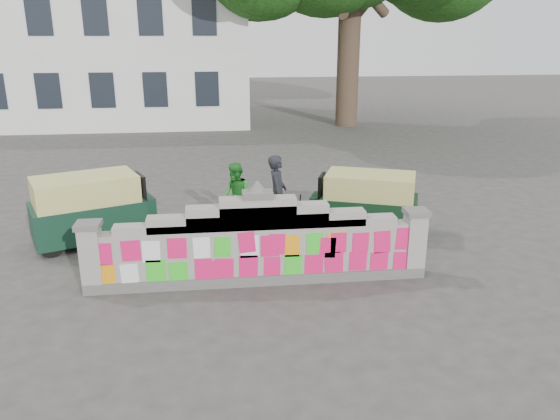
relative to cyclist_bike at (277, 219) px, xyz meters
The scene contains 8 objects.
ground 2.31m from the cyclist_bike, 105.72° to the right, with size 100.00×100.00×0.00m, color #383533.
parapet_wall 2.27m from the cyclist_bike, 105.68° to the right, with size 6.48×0.44×2.01m.
building 21.52m from the cyclist_bike, 111.00° to the left, with size 16.00×10.00×8.90m.
cyclist_bike is the anchor object (origin of this frame).
cyclist_rider 0.35m from the cyclist_bike, behind, with size 0.63×0.41×1.73m, color black.
pedestrian 1.31m from the cyclist_bike, 133.82° to the left, with size 0.78×0.61×1.61m, color #227D25.
rickshaw_left 4.20m from the cyclist_bike, behind, with size 2.83×2.09×1.52m.
rickshaw_right 2.19m from the cyclist_bike, ahead, with size 2.63×1.90×1.42m.
Camera 1 is at (-0.73, -9.44, 4.52)m, focal length 35.00 mm.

